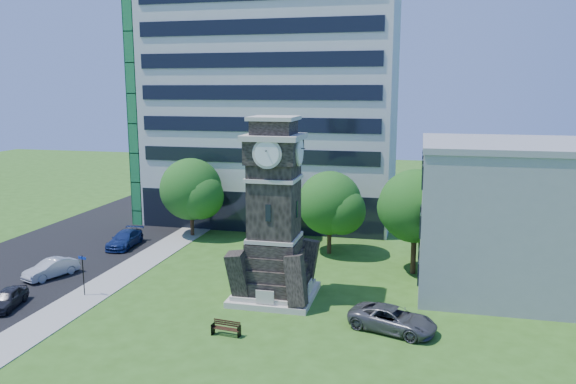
% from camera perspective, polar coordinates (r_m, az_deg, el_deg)
% --- Properties ---
extents(ground, '(160.00, 160.00, 0.00)m').
position_cam_1_polar(ground, '(37.91, -6.63, -11.24)').
color(ground, '#305919').
rests_on(ground, ground).
extents(sidewalk, '(3.00, 70.00, 0.06)m').
position_cam_1_polar(sidewalk, '(45.99, -15.76, -7.59)').
color(sidewalk, gray).
rests_on(sidewalk, ground).
extents(street, '(14.00, 80.00, 0.02)m').
position_cam_1_polar(street, '(50.57, -24.27, -6.52)').
color(street, black).
rests_on(street, ground).
extents(clock_tower, '(5.40, 5.40, 12.22)m').
position_cam_1_polar(clock_tower, '(37.27, -1.40, -3.03)').
color(clock_tower, beige).
rests_on(clock_tower, ground).
extents(office_tall, '(26.20, 15.11, 28.60)m').
position_cam_1_polar(office_tall, '(60.88, -1.38, 10.70)').
color(office_tall, silver).
rests_on(office_tall, ground).
extents(office_low, '(15.20, 12.20, 10.40)m').
position_cam_1_polar(office_low, '(42.68, 23.47, -2.27)').
color(office_low, gray).
rests_on(office_low, ground).
extents(car_street_south, '(2.31, 3.92, 1.25)m').
position_cam_1_polar(car_street_south, '(41.10, -26.63, -9.64)').
color(car_street_south, black).
rests_on(car_street_south, ground).
extents(car_street_mid, '(2.78, 4.33, 1.35)m').
position_cam_1_polar(car_street_mid, '(46.03, -22.93, -7.18)').
color(car_street_mid, '#A0A4A7').
rests_on(car_street_mid, ground).
extents(car_street_north, '(2.38, 4.99, 1.40)m').
position_cam_1_polar(car_street_north, '(52.44, -16.24, -4.62)').
color(car_street_north, navy).
rests_on(car_street_north, ground).
extents(car_east_lot, '(5.60, 3.83, 1.42)m').
position_cam_1_polar(car_east_lot, '(34.15, 10.59, -12.58)').
color(car_east_lot, '#4A4A4F').
rests_on(car_east_lot, ground).
extents(park_bench, '(1.69, 0.45, 0.87)m').
position_cam_1_polar(park_bench, '(33.31, -6.28, -13.53)').
color(park_bench, black).
rests_on(park_bench, ground).
extents(street_sign, '(0.69, 0.07, 2.87)m').
position_cam_1_polar(street_sign, '(40.90, -20.10, -7.52)').
color(street_sign, black).
rests_on(street_sign, ground).
extents(tree_nw, '(6.48, 5.89, 7.51)m').
position_cam_1_polar(tree_nw, '(54.11, -9.74, 0.10)').
color(tree_nw, '#332114').
rests_on(tree_nw, ground).
extents(tree_nc, '(5.56, 5.06, 6.44)m').
position_cam_1_polar(tree_nc, '(52.60, -1.52, -0.74)').
color(tree_nc, '#332114').
rests_on(tree_nc, ground).
extents(tree_ne, '(5.97, 5.43, 7.14)m').
position_cam_1_polar(tree_ne, '(47.70, 4.35, -1.33)').
color(tree_ne, '#332114').
rests_on(tree_ne, ground).
extents(tree_east, '(6.11, 5.56, 8.06)m').
position_cam_1_polar(tree_east, '(43.28, 12.91, -1.68)').
color(tree_east, '#332114').
rests_on(tree_east, ground).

